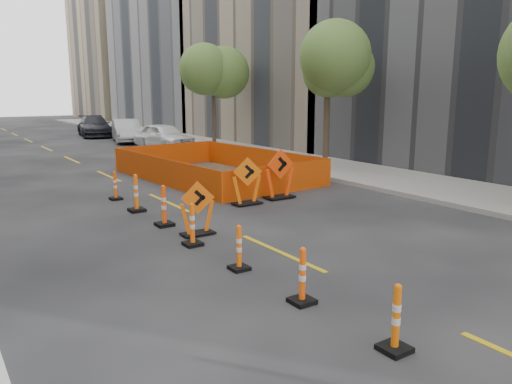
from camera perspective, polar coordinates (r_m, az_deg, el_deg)
ground_plane at (r=8.48m, az=19.68°, el=-13.69°), size 140.00×140.00×0.00m
sidewalk_right at (r=22.72m, az=9.00°, el=2.72°), size 4.00×90.00×0.15m
bld_right_c at (r=36.77m, az=5.89°, el=16.95°), size 12.00×16.00×14.00m
bld_right_d at (r=50.76m, az=-6.62°, el=18.84°), size 12.00×18.00×20.00m
bld_right_e at (r=67.35m, az=-14.06°, el=15.06°), size 12.00×14.00×16.00m
tree_r_b at (r=22.07m, az=8.20°, el=14.08°), size 2.80×2.80×5.95m
tree_r_c at (r=30.26m, az=-4.92°, el=13.44°), size 2.80×2.80×5.95m
channelizer_2 at (r=7.23m, az=15.73°, el=-13.67°), size 0.39×0.39×0.99m
channelizer_3 at (r=8.46m, az=5.33°, el=-9.47°), size 0.39×0.39×0.98m
channelizer_4 at (r=9.94m, az=-1.95°, el=-6.36°), size 0.36×0.36×0.93m
channelizer_5 at (r=11.53m, az=-7.30°, el=-3.69°), size 0.40×0.40×1.01m
channelizer_6 at (r=13.29m, az=-10.48°, el=-1.54°), size 0.43×0.43×1.10m
channelizer_7 at (r=15.04m, az=-13.55°, el=-0.10°), size 0.44×0.44×1.12m
channelizer_8 at (r=16.87m, az=-15.79°, el=0.73°), size 0.37×0.37×0.95m
chevron_sign_left at (r=12.31m, az=-6.72°, el=-1.86°), size 1.04×0.83×1.35m
chevron_sign_center at (r=15.47m, az=-1.04°, el=1.26°), size 1.16×0.96×1.50m
chevron_sign_right at (r=16.36m, az=2.72°, el=2.09°), size 1.13×0.71×1.65m
safety_fence at (r=20.37m, az=-4.82°, el=3.06°), size 5.46×8.60×1.03m
parked_car_near at (r=30.72m, az=-10.49°, el=6.28°), size 2.67×4.87×1.57m
parked_car_mid at (r=35.46m, az=-14.58°, el=6.78°), size 2.74×5.00×1.56m
parked_car_far at (r=40.67m, az=-17.98°, el=7.16°), size 2.98×5.64×1.56m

